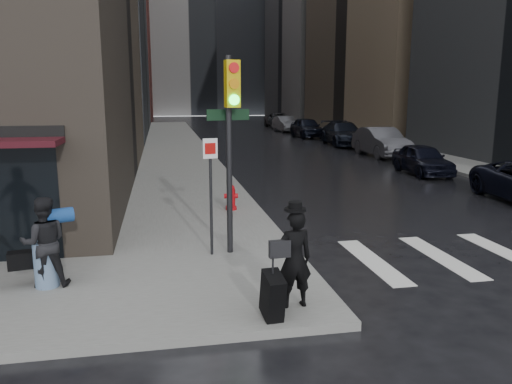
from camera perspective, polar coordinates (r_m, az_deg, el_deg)
ground at (r=9.37m, az=-4.56°, el=-11.16°), size 140.00×140.00×0.00m
sidewalk_left at (r=35.80m, az=-9.31°, el=5.52°), size 4.00×50.00×0.15m
sidewalk_right at (r=38.58m, az=11.27°, el=5.85°), size 3.00×50.00×0.15m
bldg_left_far at (r=72.27m, az=-21.38°, el=18.02°), size 22.00×20.00×26.00m
bldg_right_far at (r=72.40m, az=11.74°, el=18.13°), size 22.00×20.00×25.00m
bldg_distant at (r=87.78m, az=-6.50°, el=19.34°), size 40.00×12.00×32.00m
man_overcoat at (r=8.02m, az=3.90°, el=-8.30°), size 0.91×0.95×1.77m
man_jeans at (r=9.64m, az=-23.09°, el=-5.30°), size 1.20×0.76×1.64m
traffic_light at (r=10.39m, az=-3.13°, el=7.22°), size 1.02×0.57×4.17m
fire_hydrant at (r=14.84m, az=-2.87°, el=-0.74°), size 0.43×0.33×0.76m
parked_car_1 at (r=23.48m, az=18.49°, el=3.58°), size 1.83×4.02×1.34m
parked_car_2 at (r=29.53m, az=14.10°, el=5.58°), size 1.79×4.98×1.63m
parked_car_3 at (r=35.42m, az=9.94°, el=6.61°), size 2.68×5.69×1.60m
parked_car_4 at (r=41.21m, az=5.84°, el=7.35°), size 1.93×4.70×1.60m
parked_car_5 at (r=47.28m, az=3.36°, el=7.79°), size 1.72×4.41×1.43m
parked_car_6 at (r=53.68m, az=2.69°, el=8.23°), size 2.49×5.32×1.47m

